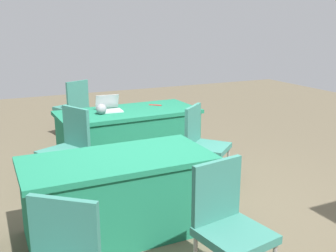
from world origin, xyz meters
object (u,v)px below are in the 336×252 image
at_px(chair_tucked_right, 68,145).
at_px(laptop_silver, 109,108).
at_px(scissors_red, 155,105).
at_px(yarn_ball, 101,109).
at_px(table_mid_right, 119,195).
at_px(chair_aisle, 203,141).
at_px(table_foreground, 129,136).
at_px(chair_near_front, 228,222).
at_px(chair_tucked_left, 73,105).

xyz_separation_m(chair_tucked_right, laptop_silver, (-0.71, -0.76, 0.21)).
bearing_deg(laptop_silver, scissors_red, -170.85).
xyz_separation_m(laptop_silver, yarn_ball, (0.15, 0.14, 0.03)).
relative_size(table_mid_right, scissors_red, 9.34).
bearing_deg(table_mid_right, chair_aisle, -152.55).
xyz_separation_m(table_foreground, yarn_ball, (0.39, 0.07, 0.43)).
relative_size(chair_near_front, chair_tucked_left, 1.01).
bearing_deg(chair_aisle, scissors_red, -127.54).
relative_size(table_mid_right, chair_near_front, 1.74).
bearing_deg(table_mid_right, chair_tucked_right, -77.97).
xyz_separation_m(table_foreground, chair_tucked_left, (0.40, -1.59, 0.18)).
bearing_deg(chair_near_front, table_mid_right, -78.69).
bearing_deg(chair_tucked_right, table_foreground, -79.97).
height_order(table_mid_right, chair_aisle, chair_aisle).
relative_size(chair_near_front, chair_tucked_right, 0.99).
xyz_separation_m(chair_tucked_left, laptop_silver, (-0.16, 1.51, 0.22)).
distance_m(chair_tucked_left, chair_tucked_right, 2.34).
distance_m(table_foreground, table_mid_right, 1.90).
bearing_deg(chair_aisle, table_foreground, -104.95).
height_order(chair_tucked_right, scissors_red, chair_tucked_right).
xyz_separation_m(laptop_silver, scissors_red, (-0.70, -0.07, -0.04)).
distance_m(chair_tucked_left, laptop_silver, 1.54).
bearing_deg(table_foreground, scissors_red, -162.42).
distance_m(chair_near_front, chair_tucked_right, 2.29).
distance_m(table_foreground, yarn_ball, 0.58).
relative_size(chair_tucked_left, chair_tucked_right, 0.98).
xyz_separation_m(chair_near_front, scissors_red, (-0.76, -3.03, 0.18)).
relative_size(table_foreground, chair_aisle, 2.00).
xyz_separation_m(chair_aisle, laptop_silver, (0.76, -1.18, 0.23)).
height_order(table_foreground, scissors_red, scissors_red).
distance_m(laptop_silver, yarn_ball, 0.21).
height_order(chair_aisle, laptop_silver, chair_aisle).
bearing_deg(scissors_red, chair_tucked_left, 162.21).
bearing_deg(scissors_red, table_mid_right, -80.70).
relative_size(table_foreground, table_mid_right, 1.13).
height_order(table_foreground, yarn_ball, yarn_ball).
bearing_deg(chair_near_front, scissors_red, -113.49).
xyz_separation_m(chair_near_front, chair_tucked_left, (0.10, -4.47, -0.01)).
height_order(chair_tucked_left, laptop_silver, chair_tucked_left).
bearing_deg(yarn_ball, scissors_red, -165.97).
bearing_deg(laptop_silver, table_foreground, 165.75).
xyz_separation_m(table_foreground, chair_near_front, (0.30, 2.88, 0.19)).
distance_m(chair_tucked_right, yarn_ball, 0.87).
bearing_deg(chair_tucked_right, yarn_ball, -68.12).
height_order(table_foreground, chair_tucked_left, chair_tucked_left).
bearing_deg(yarn_ball, chair_near_front, 91.75).
distance_m(chair_near_front, chair_aisle, 1.96).
distance_m(table_foreground, chair_near_front, 2.90).
distance_m(chair_near_front, yarn_ball, 2.83).
bearing_deg(chair_tucked_left, table_foreground, -101.01).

